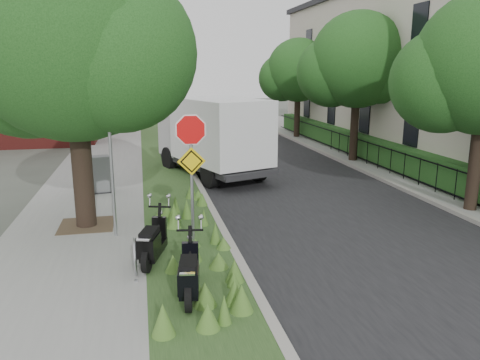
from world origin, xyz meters
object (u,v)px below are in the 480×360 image
at_px(scooter_far, 189,279).
at_px(utility_cabinet, 98,175).
at_px(scooter_near, 152,246).
at_px(box_truck, 214,134).
at_px(sign_assembly, 191,154).

distance_m(scooter_far, utility_cabinet, 8.56).
bearing_deg(scooter_far, scooter_near, 109.08).
height_order(scooter_far, box_truck, box_truck).
distance_m(sign_assembly, scooter_far, 3.10).
xyz_separation_m(scooter_near, scooter_far, (0.61, -1.75, 0.00)).
relative_size(scooter_far, utility_cabinet, 1.40).
height_order(sign_assembly, scooter_far, sign_assembly).
distance_m(scooter_far, box_truck, 10.62).
height_order(sign_assembly, utility_cabinet, sign_assembly).
bearing_deg(scooter_near, box_truck, 72.78).
bearing_deg(scooter_far, sign_assembly, 82.04).
relative_size(scooter_near, scooter_far, 0.97).
distance_m(scooter_near, scooter_far, 1.85).
xyz_separation_m(scooter_far, box_truck, (2.06, 10.35, 1.20)).
height_order(scooter_near, scooter_far, scooter_far).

